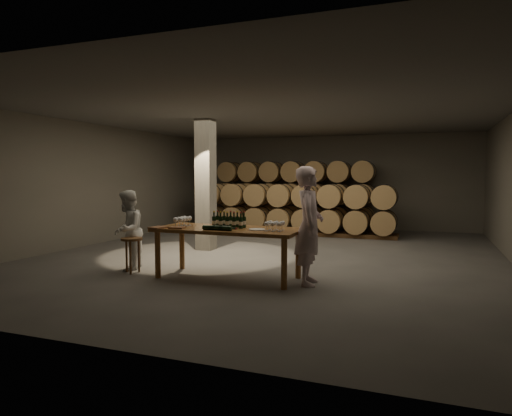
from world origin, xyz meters
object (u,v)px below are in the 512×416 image
at_px(bottle_cluster, 229,222).
at_px(notebook_near, 177,228).
at_px(tasting_table, 228,234).
at_px(plate, 257,230).
at_px(person_man, 309,226).
at_px(person_woman, 128,230).
at_px(stool, 132,244).

height_order(bottle_cluster, notebook_near, bottle_cluster).
relative_size(tasting_table, bottle_cluster, 4.38).
height_order(plate, person_man, person_man).
bearing_deg(person_man, person_woman, 80.17).
xyz_separation_m(stool, person_man, (3.34, 0.29, 0.45)).
distance_m(notebook_near, stool, 1.13).
height_order(tasting_table, notebook_near, notebook_near).
relative_size(notebook_near, person_woman, 0.16).
distance_m(tasting_table, person_woman, 2.13).
bearing_deg(plate, bottle_cluster, 164.79).
distance_m(notebook_near, person_woman, 1.38).
bearing_deg(plate, stool, -176.39).
relative_size(plate, person_woman, 0.18).
bearing_deg(person_man, stool, 84.28).
height_order(notebook_near, person_man, person_man).
bearing_deg(tasting_table, person_woman, -179.92).
distance_m(plate, person_woman, 2.72).
height_order(tasting_table, stool, tasting_table).
height_order(plate, person_woman, person_woman).
relative_size(notebook_near, stool, 0.38).
relative_size(bottle_cluster, person_man, 0.30).
relative_size(bottle_cluster, stool, 0.89).
xyz_separation_m(plate, person_man, (0.88, 0.13, 0.08)).
distance_m(tasting_table, bottle_cluster, 0.22).
distance_m(tasting_table, notebook_near, 0.90).
xyz_separation_m(notebook_near, person_woman, (-1.32, 0.38, -0.14)).
relative_size(tasting_table, notebook_near, 10.29).
xyz_separation_m(bottle_cluster, plate, (0.60, -0.16, -0.10)).
height_order(plate, notebook_near, notebook_near).
distance_m(stool, person_man, 3.38).
relative_size(tasting_table, person_man, 1.31).
bearing_deg(tasting_table, person_man, 1.95).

